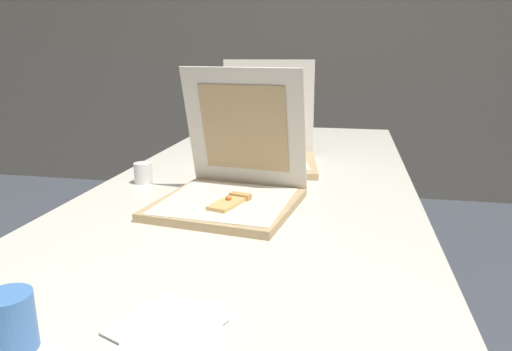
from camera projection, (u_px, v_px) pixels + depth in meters
wall_back at (317, 32)px, 3.67m from camera, size 10.00×0.10×2.60m
table at (260, 192)px, 1.57m from camera, size 0.98×2.23×0.75m
pizza_box_front at (231, 186)px, 1.29m from camera, size 0.41×0.41×0.37m
pizza_box_middle at (267, 149)px, 1.76m from camera, size 0.41×0.44×0.38m
cup_white_far at (220, 145)px, 1.96m from camera, size 0.06×0.06×0.07m
cup_white_near_center at (143, 173)px, 1.51m from camera, size 0.06×0.06×0.07m
cup_printed_front at (10, 322)px, 0.67m from camera, size 0.07×0.07×0.09m
napkin_pile at (172, 326)px, 0.73m from camera, size 0.19×0.19×0.01m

